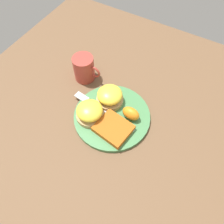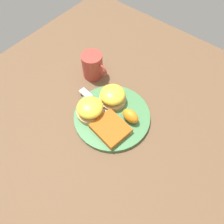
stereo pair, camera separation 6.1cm
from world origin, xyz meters
name	(u,v)px [view 1 (the left image)]	position (x,y,z in m)	size (l,w,h in m)	color
ground_plane	(112,117)	(0.00, 0.00, 0.00)	(1.10, 1.10, 0.00)	brown
plate	(112,116)	(0.00, 0.00, 0.01)	(0.25, 0.25, 0.01)	#47844C
sandwich_benedict_left	(110,96)	(-0.04, 0.05, 0.04)	(0.09, 0.09, 0.06)	tan
sandwich_benedict_right	(90,112)	(-0.06, -0.04, 0.04)	(0.09, 0.09, 0.06)	tan
hashbrown_patty	(113,128)	(0.03, -0.05, 0.02)	(0.11, 0.09, 0.02)	#B95D19
orange_wedge	(131,113)	(0.06, 0.02, 0.04)	(0.06, 0.04, 0.04)	orange
fork	(100,109)	(-0.05, 0.00, 0.02)	(0.25, 0.05, 0.00)	silver
cup	(84,68)	(-0.18, 0.10, 0.05)	(0.11, 0.08, 0.10)	#B23D33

